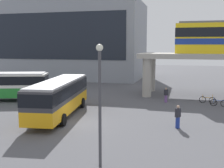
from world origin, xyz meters
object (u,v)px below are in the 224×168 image
object	(u,v)px
bus_main	(60,94)
bicycle_blue	(219,103)
bicycle_orange	(207,100)
pedestrian_near_building	(79,92)
station_building	(74,41)
pedestrian_walking_across	(166,95)
pedestrian_at_kerb	(178,117)

from	to	relation	value
bus_main	bicycle_blue	bearing A→B (deg)	28.92
bicycle_orange	pedestrian_near_building	xyz separation A→B (m)	(-14.80, -0.70, 0.41)
station_building	pedestrian_near_building	distance (m)	23.86
pedestrian_walking_across	pedestrian_at_kerb	world-z (taller)	pedestrian_at_kerb
station_building	pedestrian_near_building	world-z (taller)	station_building
pedestrian_walking_across	bicycle_blue	bearing A→B (deg)	-6.60
station_building	pedestrian_at_kerb	world-z (taller)	station_building
pedestrian_near_building	pedestrian_at_kerb	world-z (taller)	pedestrian_at_kerb
bicycle_orange	station_building	bearing A→B (deg)	139.65
station_building	bus_main	distance (m)	31.90
bicycle_orange	bicycle_blue	xyz separation A→B (m)	(1.03, -1.33, 0.00)
bicycle_blue	pedestrian_walking_across	xyz separation A→B (m)	(-5.49, 0.63, 0.41)
pedestrian_near_building	bicycle_blue	bearing A→B (deg)	-2.26
bicycle_orange	pedestrian_near_building	distance (m)	14.82
bus_main	pedestrian_at_kerb	distance (m)	10.46
pedestrian_walking_across	station_building	bearing A→B (deg)	132.84
station_building	bicycle_orange	xyz separation A→B (m)	(23.98, -20.37, -6.80)
bicycle_blue	pedestrian_walking_across	distance (m)	5.54
bicycle_orange	pedestrian_near_building	size ratio (longest dim) A/B	1.06
station_building	bicycle_blue	distance (m)	33.81
bus_main	pedestrian_at_kerb	bearing A→B (deg)	-6.41
bicycle_blue	pedestrian_at_kerb	distance (m)	9.89
bicycle_orange	bus_main	bearing A→B (deg)	-145.16
station_building	pedestrian_at_kerb	size ratio (longest dim) A/B	15.03
pedestrian_walking_across	pedestrian_at_kerb	size ratio (longest dim) A/B	0.92
bus_main	pedestrian_near_building	bearing A→B (deg)	100.33
bus_main	pedestrian_walking_across	xyz separation A→B (m)	(8.80, 8.53, -1.22)
station_building	pedestrian_near_building	xyz separation A→B (m)	(9.18, -21.08, -6.39)
bicycle_orange	pedestrian_walking_across	distance (m)	4.52
station_building	pedestrian_near_building	bearing A→B (deg)	-66.46
bus_main	bicycle_blue	distance (m)	16.40
pedestrian_near_building	bicycle_orange	bearing A→B (deg)	2.72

